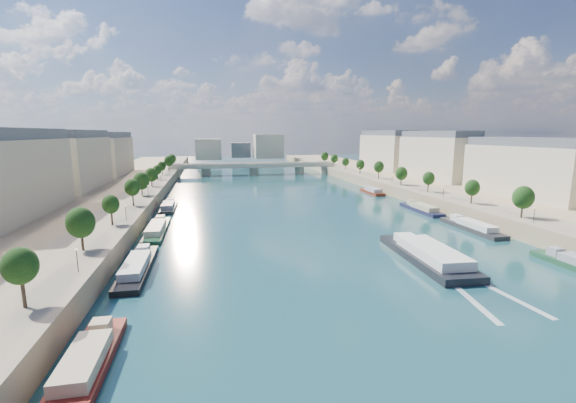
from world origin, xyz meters
name	(u,v)px	position (x,y,z in m)	size (l,w,h in m)	color
ground	(293,210)	(0.00, 100.00, 0.00)	(700.00, 700.00, 0.00)	#0D363B
quay_left	(84,211)	(-72.00, 100.00, 2.50)	(44.00, 520.00, 5.00)	#9E8460
quay_right	(464,197)	(72.00, 100.00, 2.50)	(44.00, 520.00, 5.00)	#9E8460
pave_left	(130,202)	(-57.00, 100.00, 5.05)	(14.00, 520.00, 0.10)	gray
pave_right	(431,192)	(57.00, 100.00, 5.05)	(14.00, 520.00, 0.10)	gray
trees_left	(136,185)	(-55.00, 102.00, 10.48)	(4.80, 268.80, 8.26)	#382B1E
trees_right	(414,176)	(55.00, 110.00, 10.48)	(4.80, 268.80, 8.26)	#382B1E
lamps_left	(139,198)	(-52.50, 90.00, 7.78)	(0.36, 200.36, 4.28)	black
lamps_right	(415,184)	(52.50, 105.00, 7.78)	(0.36, 200.36, 4.28)	black
buildings_left	(51,167)	(-85.00, 112.00, 16.45)	(16.00, 226.00, 23.20)	#C4B297
buildings_right	(475,160)	(85.00, 112.00, 16.45)	(16.00, 226.00, 23.20)	#C4B297
skyline	(245,148)	(3.19, 319.52, 14.66)	(79.00, 42.00, 22.00)	#C4B297
bridge	(254,167)	(0.00, 223.80, 5.08)	(112.00, 12.00, 8.15)	#C1B79E
tour_barge	(427,255)	(17.25, 37.00, 1.28)	(10.90, 32.27, 4.31)	black
wake	(476,289)	(17.25, 20.50, 0.02)	(10.75, 26.02, 0.04)	silver
moored_barges_left	(139,265)	(-45.50, 44.66, 0.84)	(5.00, 150.39, 3.60)	#181E35
moored_barges_right	(479,230)	(45.50, 56.45, 0.84)	(5.00, 162.78, 3.60)	black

